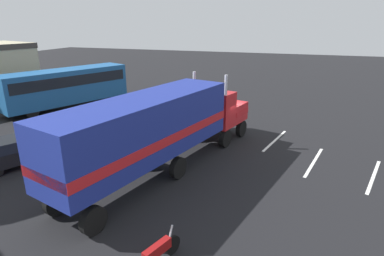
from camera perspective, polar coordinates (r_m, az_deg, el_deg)
name	(u,v)px	position (r m, az deg, el deg)	size (l,w,h in m)	color
ground_plane	(220,138)	(21.33, 5.13, -1.80)	(120.00, 120.00, 0.00)	black
lane_stripe_near	(275,140)	(21.50, 14.66, -2.18)	(4.40, 0.16, 0.01)	silver
lane_stripe_mid	(314,162)	(19.00, 21.03, -5.68)	(4.40, 0.16, 0.01)	silver
lane_stripe_far	(374,176)	(18.62, 29.80, -7.51)	(4.40, 0.16, 0.01)	silver
semi_truck	(161,125)	(15.82, -5.62, 0.47)	(14.31, 6.16, 4.50)	red
person_bystander	(160,129)	(20.40, -5.68, -0.13)	(0.34, 0.46, 1.63)	black
parked_bus	(67,85)	(30.52, -21.58, 7.27)	(11.10, 6.73, 3.40)	#1E5999
parked_car	(21,150)	(19.55, -28.41, -3.52)	(4.73, 3.62, 1.57)	black
motorcycle	(157,253)	(10.86, -6.23, -21.38)	(2.02, 0.81, 1.12)	black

